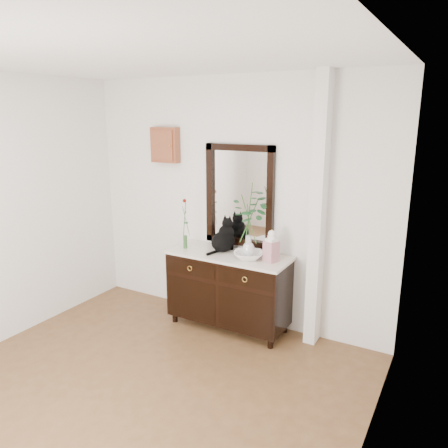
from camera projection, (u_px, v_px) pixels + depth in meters
The scene contains 11 objects.
ground_plane at pixel (112, 415), 3.44m from camera, with size 3.60×4.00×0.02m, color brown.
wall_back at pixel (232, 203), 4.78m from camera, with size 3.60×0.04×2.70m, color white.
pilaster at pixel (318, 214), 4.24m from camera, with size 0.12×0.20×2.70m, color white.
sideboard at pixel (229, 287), 4.74m from camera, with size 1.33×0.52×0.82m.
wall_mirror at pixel (239, 196), 4.70m from camera, with size 0.80×0.06×1.10m.
key_cabinet at pixel (165, 145), 5.01m from camera, with size 0.35×0.10×0.40m, color brown.
cat at pixel (223, 235), 4.70m from camera, with size 0.26×0.32×0.37m, color black, non-canonical shape.
lotus_bowl at pixel (248, 255), 4.48m from camera, with size 0.30×0.30×0.07m, color white.
vase_branches at pixel (249, 220), 4.39m from camera, with size 0.38×0.38×0.79m, color silver, non-canonical shape.
bud_vase_rose at pixel (185, 223), 4.77m from camera, with size 0.07×0.07×0.57m, color #30612E, non-canonical shape.
ginger_jar at pixel (271, 245), 4.38m from camera, with size 0.12×0.12×0.33m, color silver, non-canonical shape.
Camera 1 is at (2.23, -2.15, 2.30)m, focal length 35.00 mm.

